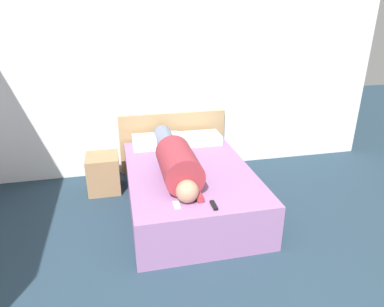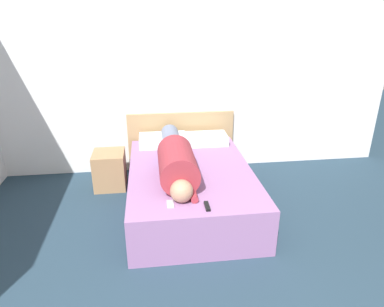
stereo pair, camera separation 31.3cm
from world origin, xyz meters
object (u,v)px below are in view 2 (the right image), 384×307
object	(u,v)px
pillow_second	(205,139)
bed	(190,188)
nightstand	(110,170)
tv_remote	(207,206)
cell_phone	(170,204)
person_lying	(176,159)
pillow_near_headboard	(163,140)

from	to	relation	value
pillow_second	bed	bearing A→B (deg)	-110.65
bed	pillow_second	bearing A→B (deg)	69.35
bed	nightstand	world-z (taller)	bed
bed	tv_remote	xyz separation A→B (m)	(0.05, -0.84, 0.26)
cell_phone	person_lying	bearing A→B (deg)	80.51
nightstand	person_lying	xyz separation A→B (m)	(0.81, -0.72, 0.42)
bed	pillow_second	size ratio (longest dim) A/B	3.41
person_lying	pillow_second	size ratio (longest dim) A/B	3.00
pillow_near_headboard	tv_remote	size ratio (longest dim) A/B	4.10
pillow_second	cell_phone	distance (m)	1.64
cell_phone	tv_remote	bearing A→B (deg)	-15.40
bed	cell_phone	size ratio (longest dim) A/B	15.31
pillow_second	cell_phone	size ratio (longest dim) A/B	4.50
person_lying	pillow_near_headboard	bearing A→B (deg)	96.84
bed	pillow_near_headboard	xyz separation A→B (m)	(-0.27, 0.79, 0.31)
bed	tv_remote	world-z (taller)	tv_remote
nightstand	pillow_second	distance (m)	1.32
person_lying	pillow_near_headboard	world-z (taller)	person_lying
person_lying	pillow_second	world-z (taller)	person_lying
bed	pillow_near_headboard	size ratio (longest dim) A/B	3.24
pillow_near_headboard	pillow_second	bearing A→B (deg)	0.00
pillow_near_headboard	cell_phone	world-z (taller)	pillow_near_headboard
cell_phone	pillow_near_headboard	bearing A→B (deg)	89.73
pillow_second	person_lying	bearing A→B (deg)	-118.15
bed	person_lying	bearing A→B (deg)	-154.36
pillow_near_headboard	pillow_second	xyz separation A→B (m)	(0.57, 0.00, -0.01)
nightstand	pillow_near_headboard	distance (m)	0.79
person_lying	nightstand	bearing A→B (deg)	138.33
person_lying	pillow_near_headboard	distance (m)	0.88
person_lying	tv_remote	bearing A→B (deg)	-73.92
person_lying	cell_phone	size ratio (longest dim) A/B	13.49
pillow_near_headboard	nightstand	bearing A→B (deg)	-168.26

